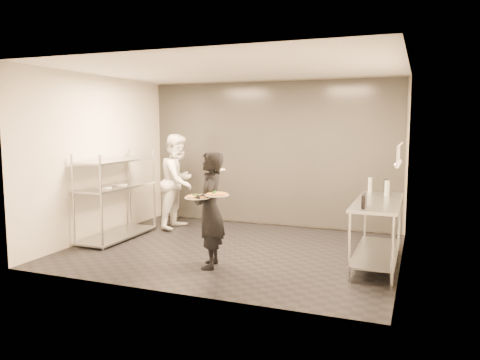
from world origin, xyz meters
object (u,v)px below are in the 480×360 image
at_px(pizza_plate_near, 197,197).
at_px(prep_counter, 377,221).
at_px(bottle_green, 370,185).
at_px(salad_plate, 215,168).
at_px(pass_rack, 117,194).
at_px(bottle_clear, 387,188).
at_px(bottle_dark, 386,186).
at_px(waiter, 210,210).
at_px(pizza_plate_far, 217,194).
at_px(chef, 178,181).
at_px(pos_monitor, 364,201).

bearing_deg(pizza_plate_near, prep_counter, 27.64).
bearing_deg(bottle_green, salad_plate, -144.48).
xyz_separation_m(pass_rack, bottle_clear, (4.41, 0.47, 0.26)).
distance_m(pass_rack, pizza_plate_near, 2.43).
bearing_deg(prep_counter, bottle_clear, 79.98).
bearing_deg(bottle_dark, prep_counter, -92.94).
distance_m(waiter, bottle_clear, 2.62).
height_order(pizza_plate_near, bottle_dark, bottle_dark).
relative_size(prep_counter, salad_plate, 6.35).
bearing_deg(pizza_plate_near, pizza_plate_far, 2.58).
bearing_deg(waiter, chef, -158.69).
xyz_separation_m(pos_monitor, bottle_dark, (0.16, 1.43, 0.02)).
relative_size(waiter, pos_monitor, 6.82).
xyz_separation_m(pass_rack, pizza_plate_near, (2.12, -1.15, 0.25)).
bearing_deg(bottle_dark, salad_plate, -147.42).
height_order(chef, salad_plate, chef).
relative_size(prep_counter, chef, 1.01).
distance_m(bottle_green, bottle_clear, 0.43).
height_order(prep_counter, salad_plate, salad_plate).
xyz_separation_m(bottle_green, bottle_clear, (0.27, -0.33, 0.00)).
bearing_deg(bottle_dark, bottle_clear, -82.93).
relative_size(prep_counter, bottle_green, 8.07).
distance_m(prep_counter, pizza_plate_far, 2.29).
height_order(waiter, pizza_plate_near, waiter).
bearing_deg(waiter, bottle_green, 114.57).
height_order(chef, pizza_plate_near, chef).
height_order(pos_monitor, bottle_clear, bottle_clear).
bearing_deg(bottle_dark, waiter, -141.61).
bearing_deg(bottle_green, pos_monitor, -87.13).
bearing_deg(chef, waiter, -141.71).
distance_m(chef, bottle_dark, 3.79).
xyz_separation_m(pizza_plate_far, bottle_dark, (1.97, 1.94, -0.03)).
height_order(chef, bottle_green, chef).
relative_size(salad_plate, bottle_dark, 1.31).
relative_size(prep_counter, pos_monitor, 7.62).
height_order(pizza_plate_near, bottle_clear, bottle_clear).
xyz_separation_m(salad_plate, bottle_green, (1.99, 1.42, -0.32)).
distance_m(pass_rack, bottle_clear, 4.45).
bearing_deg(pizza_plate_near, bottle_dark, 41.01).
xyz_separation_m(pizza_plate_near, pizza_plate_far, (0.28, 0.01, 0.05)).
xyz_separation_m(pizza_plate_near, bottle_clear, (2.29, 1.62, 0.02)).
bearing_deg(bottle_clear, bottle_green, 129.42).
bearing_deg(bottle_green, pizza_plate_near, -135.87).
distance_m(pass_rack, chef, 1.26).
bearing_deg(pizza_plate_far, pos_monitor, 15.81).
relative_size(waiter, bottle_dark, 7.43).
xyz_separation_m(pizza_plate_far, pos_monitor, (1.81, 0.51, -0.06)).
height_order(chef, pizza_plate_far, chef).
relative_size(waiter, bottle_clear, 7.09).
relative_size(pass_rack, prep_counter, 0.89).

